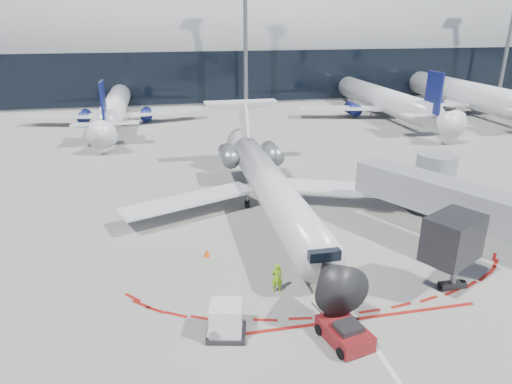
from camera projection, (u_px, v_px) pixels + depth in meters
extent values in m
plane|color=slate|center=(296.00, 228.00, 34.84)|extent=(260.00, 260.00, 0.00)
cube|color=silver|center=(289.00, 217.00, 36.67)|extent=(0.25, 40.00, 0.01)
cube|color=maroon|center=(357.00, 319.00, 24.33)|extent=(14.00, 0.25, 0.01)
cube|color=gray|center=(206.00, 70.00, 92.48)|extent=(150.00, 24.00, 10.00)
cylinder|color=gray|center=(206.00, 44.00, 90.69)|extent=(150.00, 24.00, 24.00)
cube|color=black|center=(213.00, 77.00, 81.46)|extent=(150.00, 0.20, 9.00)
cube|color=gray|center=(443.00, 197.00, 31.13)|extent=(8.22, 12.61, 2.30)
cube|color=black|center=(453.00, 238.00, 25.31)|extent=(3.86, 3.44, 2.60)
cylinder|color=slate|center=(455.00, 270.00, 26.69)|extent=(0.36, 0.36, 2.40)
cube|color=black|center=(452.00, 285.00, 27.04)|extent=(1.60, 0.60, 0.30)
cylinder|color=gray|center=(434.00, 182.00, 37.38)|extent=(3.20, 3.20, 4.80)
cylinder|color=black|center=(430.00, 206.00, 38.16)|extent=(4.00, 4.00, 0.50)
cylinder|color=slate|center=(246.00, 34.00, 75.19)|extent=(0.70, 0.70, 25.00)
cylinder|color=slate|center=(510.00, 32.00, 84.61)|extent=(0.70, 0.70, 25.00)
cylinder|color=silver|center=(273.00, 190.00, 35.58)|extent=(2.82, 23.00, 2.82)
cone|color=black|center=(332.00, 276.00, 23.73)|extent=(2.82, 2.93, 2.82)
cone|color=silver|center=(243.00, 146.00, 47.82)|extent=(2.82, 3.76, 2.82)
cube|color=black|center=(321.00, 251.00, 25.05)|extent=(1.78, 1.46, 0.57)
cube|color=silver|center=(189.00, 200.00, 36.13)|extent=(11.20, 6.64, 0.32)
cube|color=silver|center=(343.00, 188.00, 38.57)|extent=(11.20, 6.64, 0.32)
cube|color=silver|center=(244.00, 124.00, 45.96)|extent=(0.26, 4.90, 4.99)
cube|color=silver|center=(241.00, 102.00, 47.29)|extent=(7.53, 1.67, 0.17)
cylinder|color=slate|center=(228.00, 156.00, 43.50)|extent=(1.57, 3.55, 1.57)
cylinder|color=slate|center=(272.00, 153.00, 44.30)|extent=(1.57, 3.55, 1.57)
cylinder|color=black|center=(310.00, 278.00, 27.57)|extent=(0.23, 0.59, 0.59)
cylinder|color=black|center=(247.00, 204.00, 38.44)|extent=(0.31, 0.67, 0.67)
cylinder|color=black|center=(283.00, 201.00, 39.03)|extent=(0.31, 0.67, 0.67)
cylinder|color=slate|center=(310.00, 274.00, 27.46)|extent=(0.19, 0.19, 1.15)
cube|color=#59110C|center=(344.00, 333.00, 22.52)|extent=(2.34, 3.12, 0.79)
cube|color=black|center=(348.00, 327.00, 22.11)|extent=(1.43, 1.30, 0.31)
cylinder|color=slate|center=(323.00, 314.00, 24.21)|extent=(0.60, 2.23, 0.09)
cylinder|color=black|center=(341.00, 353.00, 21.45)|extent=(0.37, 0.60, 0.56)
cylinder|color=black|center=(370.00, 343.00, 22.10)|extent=(0.37, 0.60, 0.56)
cylinder|color=black|center=(319.00, 329.00, 23.08)|extent=(0.37, 0.60, 0.56)
cylinder|color=black|center=(347.00, 321.00, 23.73)|extent=(0.37, 0.60, 0.56)
imported|color=#8ED816|center=(277.00, 278.00, 26.46)|extent=(0.69, 0.47, 1.86)
cube|color=black|center=(226.00, 332.00, 23.02)|extent=(2.27, 2.04, 0.21)
cube|color=white|center=(226.00, 318.00, 22.70)|extent=(1.84, 1.77, 1.56)
cylinder|color=black|center=(210.00, 342.00, 22.46)|extent=(0.14, 0.21, 0.20)
cylinder|color=black|center=(241.00, 342.00, 22.44)|extent=(0.14, 0.21, 0.20)
cylinder|color=black|center=(212.00, 326.00, 23.65)|extent=(0.14, 0.21, 0.20)
cylinder|color=black|center=(242.00, 326.00, 23.63)|extent=(0.14, 0.21, 0.20)
cone|color=#DF4404|center=(207.00, 253.00, 30.60)|extent=(0.39, 0.39, 0.55)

